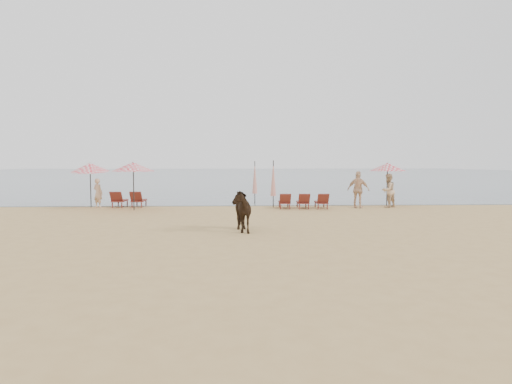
% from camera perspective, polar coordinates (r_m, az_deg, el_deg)
% --- Properties ---
extents(ground, '(120.00, 120.00, 0.00)m').
position_cam_1_polar(ground, '(13.03, 0.99, -6.35)').
color(ground, tan).
rests_on(ground, ground).
extents(sea, '(160.00, 140.00, 0.06)m').
position_cam_1_polar(sea, '(92.83, -2.08, 2.51)').
color(sea, '#51606B').
rests_on(sea, ground).
extents(lounger_cluster_left, '(1.60, 1.53, 0.57)m').
position_cam_1_polar(lounger_cluster_left, '(23.37, -16.64, -0.96)').
color(lounger_cluster_left, maroon).
rests_on(lounger_cluster_left, ground).
extents(lounger_cluster_right, '(2.49, 1.54, 0.54)m').
position_cam_1_polar(lounger_cluster_right, '(21.74, 6.31, -1.24)').
color(lounger_cluster_right, maroon).
rests_on(lounger_cluster_right, ground).
extents(umbrella_open_left_a, '(2.08, 2.08, 2.36)m').
position_cam_1_polar(umbrella_open_left_a, '(21.62, -16.05, 3.25)').
color(umbrella_open_left_a, black).
rests_on(umbrella_open_left_a, ground).
extents(umbrella_open_left_b, '(1.89, 1.93, 2.41)m').
position_cam_1_polar(umbrella_open_left_b, '(23.85, -21.25, 3.09)').
color(umbrella_open_left_b, black).
rests_on(umbrella_open_left_b, ground).
extents(umbrella_open_right, '(1.90, 1.90, 2.32)m').
position_cam_1_polar(umbrella_open_right, '(23.97, 17.12, 3.20)').
color(umbrella_open_right, black).
rests_on(umbrella_open_right, ground).
extents(umbrella_closed_left, '(0.29, 0.29, 2.41)m').
position_cam_1_polar(umbrella_closed_left, '(23.99, -0.16, 1.93)').
color(umbrella_closed_left, black).
rests_on(umbrella_closed_left, ground).
extents(umbrella_closed_right, '(0.30, 0.30, 2.44)m').
position_cam_1_polar(umbrella_closed_right, '(22.17, 2.32, 1.80)').
color(umbrella_closed_right, black).
rests_on(umbrella_closed_right, ground).
extents(cow, '(1.10, 1.83, 1.44)m').
position_cam_1_polar(cow, '(14.47, -2.27, -2.44)').
color(cow, black).
rests_on(cow, ground).
extents(beachgoer_left, '(0.66, 0.58, 1.51)m').
position_cam_1_polar(beachgoer_left, '(23.54, -20.31, -0.13)').
color(beachgoer_left, tan).
rests_on(beachgoer_left, ground).
extents(beachgoer_right_a, '(1.08, 1.02, 1.75)m').
position_cam_1_polar(beachgoer_right_a, '(23.20, 17.20, 0.18)').
color(beachgoer_right_a, tan).
rests_on(beachgoer_right_a, ground).
extents(beachgoer_right_b, '(1.19, 0.96, 1.89)m').
position_cam_1_polar(beachgoer_right_b, '(22.41, 13.48, 0.30)').
color(beachgoer_right_b, '#D9AD88').
rests_on(beachgoer_right_b, ground).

